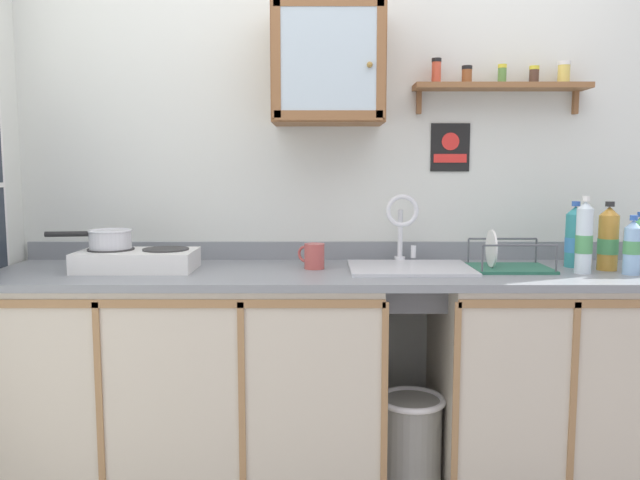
{
  "coord_description": "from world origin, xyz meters",
  "views": [
    {
      "loc": [
        -0.23,
        -2.25,
        1.36
      ],
      "look_at": [
        -0.22,
        0.4,
        1.06
      ],
      "focal_mm": 35.33,
      "sensor_mm": 36.0,
      "label": 1
    }
  ],
  "objects_px": {
    "bottle_water_clear_0": "(581,239)",
    "trash_bin": "(408,450)",
    "saucepan": "(106,238)",
    "warning_sign": "(447,148)",
    "bottle_detergent_teal_2": "(571,238)",
    "wall_cabinet": "(325,65)",
    "sink": "(406,277)",
    "bottle_juice_amber_3": "(605,240)",
    "bottle_soda_green_1": "(637,243)",
    "bottle_water_blue_5": "(629,247)",
    "hot_plate_stove": "(135,260)",
    "dish_rack": "(504,264)",
    "mug": "(311,256)"
  },
  "relations": [
    {
      "from": "bottle_water_clear_0",
      "to": "trash_bin",
      "type": "height_order",
      "value": "bottle_water_clear_0"
    },
    {
      "from": "saucepan",
      "to": "warning_sign",
      "type": "distance_m",
      "value": 1.52
    },
    {
      "from": "bottle_detergent_teal_2",
      "to": "wall_cabinet",
      "type": "distance_m",
      "value": 1.26
    },
    {
      "from": "saucepan",
      "to": "sink",
      "type": "bearing_deg",
      "value": 0.92
    },
    {
      "from": "saucepan",
      "to": "wall_cabinet",
      "type": "xyz_separation_m",
      "value": [
        0.89,
        0.15,
        0.71
      ]
    },
    {
      "from": "sink",
      "to": "bottle_juice_amber_3",
      "type": "xyz_separation_m",
      "value": [
        0.8,
        -0.03,
        0.16
      ]
    },
    {
      "from": "saucepan",
      "to": "bottle_soda_green_1",
      "type": "xyz_separation_m",
      "value": [
        2.19,
        0.05,
        -0.02
      ]
    },
    {
      "from": "sink",
      "to": "bottle_water_blue_5",
      "type": "xyz_separation_m",
      "value": [
        0.84,
        -0.14,
        0.14
      ]
    },
    {
      "from": "bottle_soda_green_1",
      "to": "bottle_juice_amber_3",
      "type": "height_order",
      "value": "bottle_juice_amber_3"
    },
    {
      "from": "bottle_water_clear_0",
      "to": "bottle_soda_green_1",
      "type": "distance_m",
      "value": 0.33
    },
    {
      "from": "bottle_water_clear_0",
      "to": "bottle_detergent_teal_2",
      "type": "relative_size",
      "value": 1.1
    },
    {
      "from": "wall_cabinet",
      "to": "warning_sign",
      "type": "distance_m",
      "value": 0.66
    },
    {
      "from": "bottle_detergent_teal_2",
      "to": "bottle_juice_amber_3",
      "type": "bearing_deg",
      "value": -37.06
    },
    {
      "from": "trash_bin",
      "to": "bottle_soda_green_1",
      "type": "bearing_deg",
      "value": 10.14
    },
    {
      "from": "bottle_soda_green_1",
      "to": "warning_sign",
      "type": "xyz_separation_m",
      "value": [
        -0.75,
        0.25,
        0.4
      ]
    },
    {
      "from": "sink",
      "to": "bottle_water_clear_0",
      "type": "bearing_deg",
      "value": -9.61
    },
    {
      "from": "hot_plate_stove",
      "to": "bottle_detergent_teal_2",
      "type": "relative_size",
      "value": 1.69
    },
    {
      "from": "bottle_soda_green_1",
      "to": "bottle_juice_amber_3",
      "type": "bearing_deg",
      "value": -158.82
    },
    {
      "from": "wall_cabinet",
      "to": "bottle_juice_amber_3",
      "type": "bearing_deg",
      "value": -8.32
    },
    {
      "from": "hot_plate_stove",
      "to": "dish_rack",
      "type": "relative_size",
      "value": 1.49
    },
    {
      "from": "hot_plate_stove",
      "to": "bottle_juice_amber_3",
      "type": "distance_m",
      "value": 1.91
    },
    {
      "from": "bottle_detergent_teal_2",
      "to": "hot_plate_stove",
      "type": "bearing_deg",
      "value": -177.36
    },
    {
      "from": "bottle_soda_green_1",
      "to": "warning_sign",
      "type": "bearing_deg",
      "value": 161.76
    },
    {
      "from": "dish_rack",
      "to": "bottle_water_blue_5",
      "type": "bearing_deg",
      "value": -14.12
    },
    {
      "from": "sink",
      "to": "dish_rack",
      "type": "distance_m",
      "value": 0.4
    },
    {
      "from": "hot_plate_stove",
      "to": "dish_rack",
      "type": "distance_m",
      "value": 1.5
    },
    {
      "from": "bottle_detergent_teal_2",
      "to": "warning_sign",
      "type": "bearing_deg",
      "value": 154.49
    },
    {
      "from": "hot_plate_stove",
      "to": "bottle_detergent_teal_2",
      "type": "height_order",
      "value": "bottle_detergent_teal_2"
    },
    {
      "from": "sink",
      "to": "bottle_juice_amber_3",
      "type": "bearing_deg",
      "value": -2.47
    },
    {
      "from": "bottle_juice_amber_3",
      "to": "dish_rack",
      "type": "bearing_deg",
      "value": 179.24
    },
    {
      "from": "bottle_detergent_teal_2",
      "to": "bottle_soda_green_1",
      "type": "bearing_deg",
      "value": -3.58
    },
    {
      "from": "saucepan",
      "to": "bottle_water_clear_0",
      "type": "height_order",
      "value": "bottle_water_clear_0"
    },
    {
      "from": "bottle_water_blue_5",
      "to": "warning_sign",
      "type": "height_order",
      "value": "warning_sign"
    },
    {
      "from": "bottle_juice_amber_3",
      "to": "trash_bin",
      "type": "height_order",
      "value": "bottle_juice_amber_3"
    },
    {
      "from": "saucepan",
      "to": "warning_sign",
      "type": "relative_size",
      "value": 1.61
    },
    {
      "from": "sink",
      "to": "mug",
      "type": "relative_size",
      "value": 4.35
    },
    {
      "from": "saucepan",
      "to": "bottle_water_clear_0",
      "type": "distance_m",
      "value": 1.9
    },
    {
      "from": "sink",
      "to": "hot_plate_stove",
      "type": "xyz_separation_m",
      "value": [
        -1.11,
        -0.04,
        0.08
      ]
    },
    {
      "from": "sink",
      "to": "saucepan",
      "type": "relative_size",
      "value": 1.45
    },
    {
      "from": "saucepan",
      "to": "wall_cabinet",
      "type": "bearing_deg",
      "value": 9.59
    },
    {
      "from": "dish_rack",
      "to": "mug",
      "type": "relative_size",
      "value": 2.75
    },
    {
      "from": "bottle_soda_green_1",
      "to": "bottle_juice_amber_3",
      "type": "xyz_separation_m",
      "value": [
        -0.16,
        -0.06,
        0.02
      ]
    },
    {
      "from": "bottle_soda_green_1",
      "to": "bottle_water_blue_5",
      "type": "bearing_deg",
      "value": -124.29
    },
    {
      "from": "sink",
      "to": "saucepan",
      "type": "bearing_deg",
      "value": -179.08
    },
    {
      "from": "wall_cabinet",
      "to": "mug",
      "type": "bearing_deg",
      "value": -114.58
    },
    {
      "from": "dish_rack",
      "to": "wall_cabinet",
      "type": "bearing_deg",
      "value": 167.58
    },
    {
      "from": "saucepan",
      "to": "dish_rack",
      "type": "distance_m",
      "value": 1.62
    },
    {
      "from": "bottle_water_clear_0",
      "to": "bottle_soda_green_1",
      "type": "xyz_separation_m",
      "value": [
        0.29,
        0.14,
        -0.03
      ]
    },
    {
      "from": "bottle_soda_green_1",
      "to": "bottle_detergent_teal_2",
      "type": "xyz_separation_m",
      "value": [
        -0.27,
        0.02,
        0.02
      ]
    },
    {
      "from": "warning_sign",
      "to": "trash_bin",
      "type": "bearing_deg",
      "value": -117.41
    }
  ]
}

